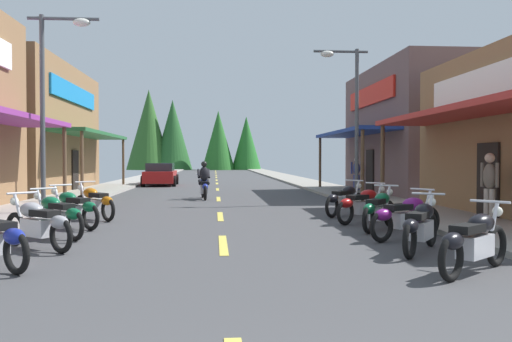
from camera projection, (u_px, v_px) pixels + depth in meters
name	position (u px, v px, depth m)	size (l,w,h in m)	color
ground	(217.00, 185.00, 35.49)	(9.45, 97.68, 0.10)	#424244
sidewalk_left	(125.00, 183.00, 35.02)	(2.53, 97.68, 0.12)	#9E9991
sidewalk_right	(306.00, 183.00, 35.95)	(2.53, 97.68, 0.12)	gray
centerline_dashes	(217.00, 181.00, 40.43)	(0.16, 74.20, 0.01)	#E0C64C
storefront_right_far	(440.00, 131.00, 25.66)	(8.63, 9.87, 5.99)	brown
streetlamp_left	(53.00, 85.00, 15.48)	(2.03, 0.30, 5.82)	#474C51
streetlamp_right	(349.00, 102.00, 19.88)	(2.03, 0.30, 5.74)	#474C51
motorcycle_parked_right_0	(474.00, 240.00, 7.72)	(1.71, 1.44, 1.04)	black
motorcycle_parked_right_1	(421.00, 225.00, 9.46)	(1.32, 1.80, 1.04)	black
motorcycle_parked_right_2	(406.00, 216.00, 11.04)	(1.89, 1.17, 1.04)	black
motorcycle_parked_right_3	(379.00, 209.00, 12.50)	(1.33, 1.79, 1.04)	black
motorcycle_parked_right_4	(363.00, 204.00, 13.90)	(1.77, 1.37, 1.04)	black
motorcycle_parked_right_5	(345.00, 199.00, 15.60)	(1.57, 1.60, 1.04)	black
motorcycle_parked_left_1	(38.00, 223.00, 9.82)	(1.68, 1.48, 1.04)	black
motorcycle_parked_left_2	(56.00, 215.00, 11.28)	(1.58, 1.59, 1.04)	black
motorcycle_parked_left_3	(73.00, 208.00, 12.84)	(1.63, 1.54, 1.04)	black
motorcycle_parked_left_4	(95.00, 202.00, 14.65)	(1.46, 1.69, 1.04)	black
rider_cruising_lead	(204.00, 183.00, 22.06)	(0.61, 2.14, 1.57)	black
pedestrian_waiting	(356.00, 172.00, 26.65)	(0.54, 0.37, 1.74)	#333F8C
pedestrian_strolling	(490.00, 183.00, 13.44)	(0.36, 0.55, 1.81)	#B2A599
parked_car_curbside	(160.00, 175.00, 33.36)	(2.11, 4.33, 1.40)	#B21919
treeline_backdrop	(179.00, 135.00, 81.77)	(20.58, 7.42, 12.26)	#215323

